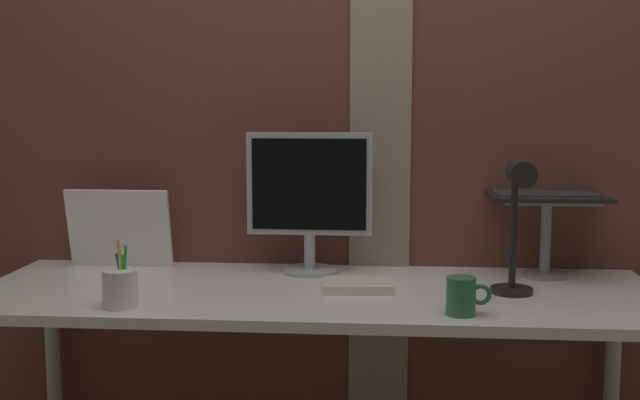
# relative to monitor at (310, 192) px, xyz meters

# --- Properties ---
(brick_wall_back) EXTENTS (3.48, 0.16, 2.63)m
(brick_wall_back) POSITION_rel_monitor_xyz_m (0.11, 0.18, 0.32)
(brick_wall_back) COLOR brown
(brick_wall_back) RESTS_ON ground_plane
(desk) EXTENTS (1.99, 0.69, 0.73)m
(desk) POSITION_rel_monitor_xyz_m (0.04, -0.22, -0.33)
(desk) COLOR white
(desk) RESTS_ON ground_plane
(monitor) EXTENTS (0.40, 0.18, 0.45)m
(monitor) POSITION_rel_monitor_xyz_m (0.00, 0.00, 0.00)
(monitor) COLOR #ADB2B7
(monitor) RESTS_ON desk
(laptop_stand) EXTENTS (0.28, 0.22, 0.25)m
(laptop_stand) POSITION_rel_monitor_xyz_m (0.74, 0.00, -0.09)
(laptop_stand) COLOR gray
(laptop_stand) RESTS_ON desk
(laptop) EXTENTS (0.36, 0.32, 0.20)m
(laptop) POSITION_rel_monitor_xyz_m (0.74, 0.07, 0.04)
(laptop) COLOR black
(laptop) RESTS_ON laptop_stand
(whiteboard_panel) EXTENTS (0.34, 0.07, 0.26)m
(whiteboard_panel) POSITION_rel_monitor_xyz_m (-0.63, 0.03, -0.13)
(whiteboard_panel) COLOR white
(whiteboard_panel) RESTS_ON desk
(desk_lamp) EXTENTS (0.12, 0.20, 0.39)m
(desk_lamp) POSITION_rel_monitor_xyz_m (0.60, -0.27, -0.02)
(desk_lamp) COLOR black
(desk_lamp) RESTS_ON desk
(pen_cup) EXTENTS (0.09, 0.09, 0.18)m
(pen_cup) POSITION_rel_monitor_xyz_m (-0.46, -0.46, -0.21)
(pen_cup) COLOR white
(pen_cup) RESTS_ON desk
(coffee_mug) EXTENTS (0.12, 0.08, 0.10)m
(coffee_mug) POSITION_rel_monitor_xyz_m (0.44, -0.46, -0.21)
(coffee_mug) COLOR #33724C
(coffee_mug) RESTS_ON desk
(paper_clutter_stack) EXTENTS (0.21, 0.15, 0.03)m
(paper_clutter_stack) POSITION_rel_monitor_xyz_m (0.16, -0.22, -0.25)
(paper_clutter_stack) COLOR silver
(paper_clutter_stack) RESTS_ON desk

